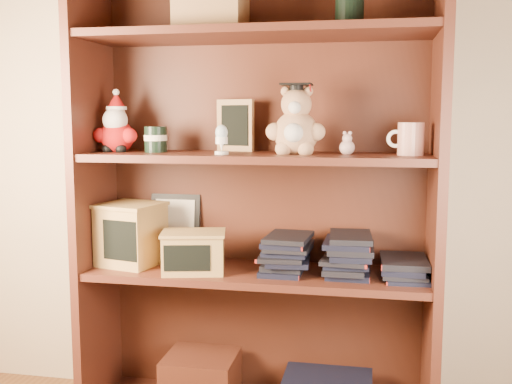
% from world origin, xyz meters
% --- Properties ---
extents(bookcase, '(1.20, 0.35, 1.60)m').
position_xyz_m(bookcase, '(-0.15, 1.36, 0.78)').
color(bookcase, '#4E2316').
rests_on(bookcase, ground).
extents(shelf_lower, '(1.14, 0.33, 0.02)m').
position_xyz_m(shelf_lower, '(-0.14, 1.30, 0.54)').
color(shelf_lower, '#4E2316').
rests_on(shelf_lower, ground).
extents(shelf_upper, '(1.14, 0.33, 0.02)m').
position_xyz_m(shelf_upper, '(-0.14, 1.30, 0.94)').
color(shelf_upper, '#4E2316').
rests_on(shelf_upper, ground).
extents(santa_plush, '(0.16, 0.11, 0.22)m').
position_xyz_m(santa_plush, '(-0.64, 1.30, 1.03)').
color(santa_plush, '#A50F0F').
rests_on(santa_plush, shelf_upper).
extents(teachers_tin, '(0.08, 0.08, 0.09)m').
position_xyz_m(teachers_tin, '(-0.50, 1.30, 1.00)').
color(teachers_tin, black).
rests_on(teachers_tin, shelf_upper).
extents(chalkboard_plaque, '(0.14, 0.10, 0.18)m').
position_xyz_m(chalkboard_plaque, '(-0.24, 1.42, 1.04)').
color(chalkboard_plaque, '#9E7547').
rests_on(chalkboard_plaque, shelf_upper).
extents(egg_cup, '(0.05, 0.05, 0.10)m').
position_xyz_m(egg_cup, '(-0.24, 1.23, 1.00)').
color(egg_cup, white).
rests_on(egg_cup, shelf_upper).
extents(grad_teddy_bear, '(0.19, 0.17, 0.24)m').
position_xyz_m(grad_teddy_bear, '(-0.01, 1.30, 1.04)').
color(grad_teddy_bear, tan).
rests_on(grad_teddy_bear, shelf_upper).
extents(pink_figurine, '(0.05, 0.05, 0.08)m').
position_xyz_m(pink_figurine, '(0.16, 1.31, 0.98)').
color(pink_figurine, '#CCA69D').
rests_on(pink_figurine, shelf_upper).
extents(teacher_mug, '(0.12, 0.08, 0.10)m').
position_xyz_m(teacher_mug, '(0.35, 1.30, 1.00)').
color(teacher_mug, silver).
rests_on(teacher_mug, shelf_upper).
extents(certificate_frame, '(0.19, 0.05, 0.24)m').
position_xyz_m(certificate_frame, '(-0.48, 1.44, 0.67)').
color(certificate_frame, black).
rests_on(certificate_frame, shelf_lower).
extents(treats_box, '(0.24, 0.24, 0.22)m').
position_xyz_m(treats_box, '(-0.59, 1.30, 0.66)').
color(treats_box, '#B38C49').
rests_on(treats_box, shelf_lower).
extents(pencils_box, '(0.24, 0.19, 0.14)m').
position_xyz_m(pencils_box, '(-0.35, 1.24, 0.62)').
color(pencils_box, '#B38C49').
rests_on(pencils_box, shelf_lower).
extents(book_stack_left, '(0.14, 0.20, 0.13)m').
position_xyz_m(book_stack_left, '(-0.04, 1.30, 0.61)').
color(book_stack_left, black).
rests_on(book_stack_left, shelf_lower).
extents(book_stack_mid, '(0.14, 0.20, 0.13)m').
position_xyz_m(book_stack_mid, '(0.17, 1.30, 0.61)').
color(book_stack_mid, black).
rests_on(book_stack_mid, shelf_lower).
extents(book_stack_right, '(0.14, 0.20, 0.06)m').
position_xyz_m(book_stack_right, '(0.35, 1.30, 0.58)').
color(book_stack_right, black).
rests_on(book_stack_right, shelf_lower).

